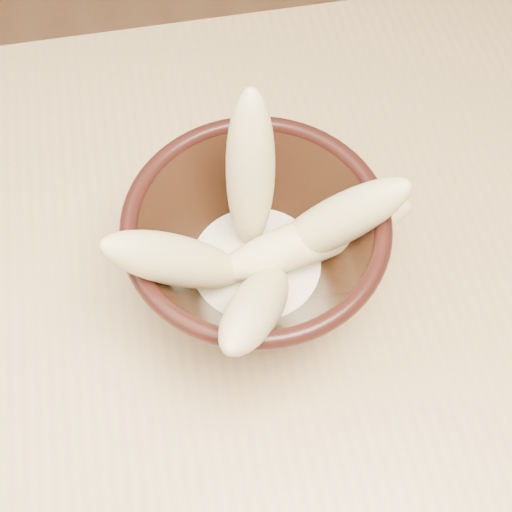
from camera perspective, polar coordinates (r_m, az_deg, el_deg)
The scene contains 8 objects.
table at distance 0.67m, azimuth -17.96°, elevation -13.94°, with size 1.20×0.80×0.75m.
bowl at distance 0.55m, azimuth -0.00°, elevation 0.48°, with size 0.20×0.20×0.11m.
milk_puddle at distance 0.57m, azimuth 0.00°, elevation -0.86°, with size 0.11×0.11×0.02m, color beige.
banana_upright at distance 0.53m, azimuth -0.45°, elevation 6.65°, with size 0.04×0.04×0.15m, color #D7C67F.
banana_left at distance 0.51m, azimuth -6.20°, elevation -0.40°, with size 0.04×0.04×0.15m, color #D7C67F.
banana_right at distance 0.53m, azimuth 6.38°, elevation 2.72°, with size 0.04×0.04×0.14m, color #D7C67F.
banana_across at distance 0.55m, azimuth 4.69°, elevation 1.41°, with size 0.04×0.04×0.16m, color #D7C67F.
banana_front at distance 0.50m, azimuth 0.06°, elevation -4.08°, with size 0.04×0.04×0.15m, color #D7C67F.
Camera 1 is at (0.17, -0.20, 1.29)m, focal length 50.00 mm.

